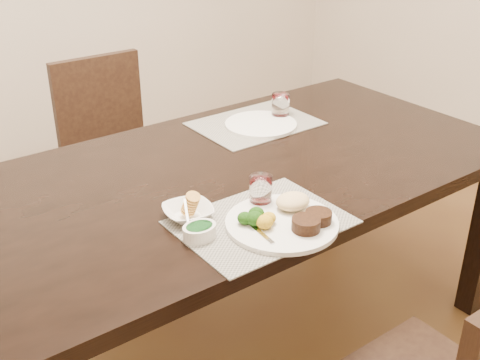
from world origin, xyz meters
TOP-DOWN VIEW (x-y plane):
  - ground_plane at (0.00, 0.00)m, footprint 4.50×4.50m
  - dining_table at (0.00, 0.00)m, footprint 2.00×1.00m
  - chair_far at (0.00, 0.93)m, footprint 0.42×0.42m
  - placemat_near at (-0.14, -0.34)m, footprint 0.46×0.34m
  - placemat_far at (0.31, 0.26)m, footprint 0.46×0.34m
  - dinner_plate at (-0.09, -0.39)m, footprint 0.31×0.31m
  - napkin_fork at (-0.19, -0.39)m, footprint 0.11×0.17m
  - steak_knife at (-0.00, -0.40)m, footprint 0.02×0.22m
  - cracker_bowl at (-0.29, -0.20)m, footprint 0.16×0.16m
  - sauce_ramekin at (-0.32, -0.31)m, footprint 0.09×0.14m
  - wine_glass_near at (-0.08, -0.26)m, footprint 0.07×0.07m
  - far_plate at (0.31, 0.23)m, footprint 0.28×0.28m
  - wine_glass_far at (0.43, 0.26)m, footprint 0.07×0.07m

SIDE VIEW (x-z plane):
  - ground_plane at x=0.00m, z-range 0.00..0.00m
  - chair_far at x=0.00m, z-range 0.05..0.95m
  - dining_table at x=0.00m, z-range 0.29..1.04m
  - placemat_near at x=-0.14m, z-range 0.75..0.75m
  - placemat_far at x=0.31m, z-range 0.75..0.75m
  - steak_knife at x=0.00m, z-range 0.75..0.76m
  - far_plate at x=0.31m, z-range 0.75..0.77m
  - napkin_fork at x=-0.19m, z-range 0.75..0.77m
  - dinner_plate at x=-0.09m, z-range 0.74..0.80m
  - cracker_bowl at x=-0.29m, z-range 0.74..0.80m
  - sauce_ramekin at x=-0.32m, z-range 0.74..0.81m
  - wine_glass_near at x=-0.08m, z-range 0.75..0.84m
  - wine_glass_far at x=0.43m, z-range 0.75..0.85m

